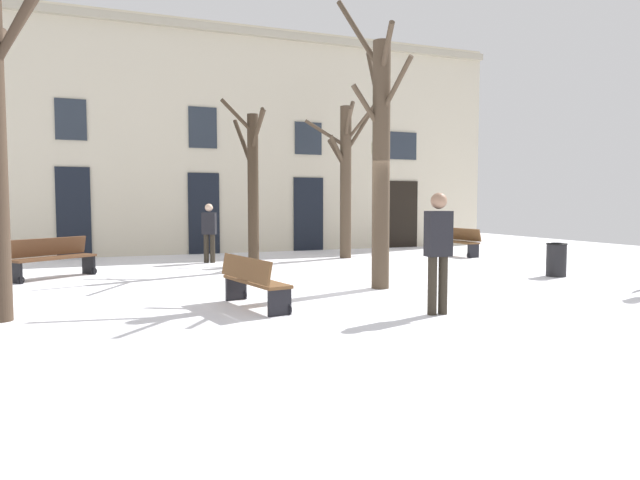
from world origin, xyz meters
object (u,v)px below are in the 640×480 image
object	(u,v)px
streetlamp	(376,185)
bench_far_corner	(52,257)
tree_near_facade	(252,184)
person_crossing_plaza	(438,246)
bench_facing_shops	(253,281)
tree_center	(380,156)
tree_right_of_center	(346,173)
person_by_shop_door	(209,230)
bench_back_to_back_right	(459,242)
litter_bin	(556,260)

from	to	relation	value
streetlamp	bench_far_corner	xyz separation A→B (m)	(-9.28, -2.42, -1.78)
tree_near_facade	person_crossing_plaza	bearing A→B (deg)	-78.85
bench_far_corner	person_crossing_plaza	size ratio (longest dim) A/B	0.97
bench_far_corner	bench_facing_shops	distance (m)	5.99
streetlamp	person_crossing_plaza	size ratio (longest dim) A/B	1.99
bench_facing_shops	tree_center	bearing A→B (deg)	-80.43
bench_far_corner	person_crossing_plaza	xyz separation A→B (m)	(5.79, -6.54, 0.57)
tree_center	bench_facing_shops	distance (m)	3.74
tree_right_of_center	person_by_shop_door	size ratio (longest dim) A/B	2.92
bench_far_corner	person_crossing_plaza	bearing A→B (deg)	-86.63
bench_back_to_back_right	bench_facing_shops	bearing A→B (deg)	-57.63
tree_center	bench_far_corner	distance (m)	7.60
litter_bin	bench_back_to_back_right	bearing A→B (deg)	80.10
bench_facing_shops	person_by_shop_door	size ratio (longest dim) A/B	1.08
person_by_shop_door	tree_right_of_center	bearing A→B (deg)	23.36
litter_bin	bench_back_to_back_right	distance (m)	5.05
streetlamp	litter_bin	xyz separation A→B (m)	(1.47, -6.22, -1.87)
litter_bin	person_crossing_plaza	bearing A→B (deg)	-151.12
tree_center	bench_far_corner	world-z (taller)	tree_center
streetlamp	tree_right_of_center	bearing A→B (deg)	-156.20
tree_right_of_center	tree_near_facade	xyz separation A→B (m)	(-3.41, -2.04, -0.43)
tree_center	person_by_shop_door	world-z (taller)	tree_center
tree_near_facade	person_by_shop_door	bearing A→B (deg)	107.95
bench_facing_shops	bench_far_corner	bearing A→B (deg)	22.37
tree_center	litter_bin	bearing A→B (deg)	1.27
tree_right_of_center	tree_near_facade	size ratio (longest dim) A/B	1.16
litter_bin	bench_back_to_back_right	size ratio (longest dim) A/B	0.47
streetlamp	bench_back_to_back_right	bearing A→B (deg)	-28.12
person_crossing_plaza	streetlamp	bearing A→B (deg)	-106.87
tree_right_of_center	bench_facing_shops	distance (m)	8.52
litter_bin	bench_far_corner	world-z (taller)	bench_far_corner
tree_right_of_center	person_by_shop_door	distance (m)	4.44
tree_near_facade	litter_bin	size ratio (longest dim) A/B	5.42
tree_center	bench_far_corner	xyz separation A→B (m)	(-6.16, 3.91, -2.13)
tree_center	person_crossing_plaza	size ratio (longest dim) A/B	3.11
tree_near_facade	tree_center	bearing A→B (deg)	-66.41
tree_near_facade	streetlamp	xyz separation A→B (m)	(4.74, 2.62, 0.12)
tree_near_facade	bench_back_to_back_right	size ratio (longest dim) A/B	2.58
person_by_shop_door	bench_far_corner	bearing A→B (deg)	-127.68
tree_near_facade	streetlamp	world-z (taller)	tree_near_facade
tree_near_facade	litter_bin	world-z (taller)	tree_near_facade
bench_far_corner	bench_back_to_back_right	size ratio (longest dim) A/B	1.11
bench_far_corner	person_crossing_plaza	world-z (taller)	person_crossing_plaza
tree_right_of_center	litter_bin	distance (m)	6.66
tree_center	bench_facing_shops	size ratio (longest dim) A/B	3.21
bench_far_corner	bench_back_to_back_right	world-z (taller)	bench_far_corner
litter_bin	person_crossing_plaza	size ratio (longest dim) A/B	0.42
tree_near_facade	bench_far_corner	size ratio (longest dim) A/B	2.32
tree_center	bench_back_to_back_right	xyz separation A→B (m)	(5.45, 5.08, -2.16)
tree_center	person_by_shop_door	bearing A→B (deg)	111.56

